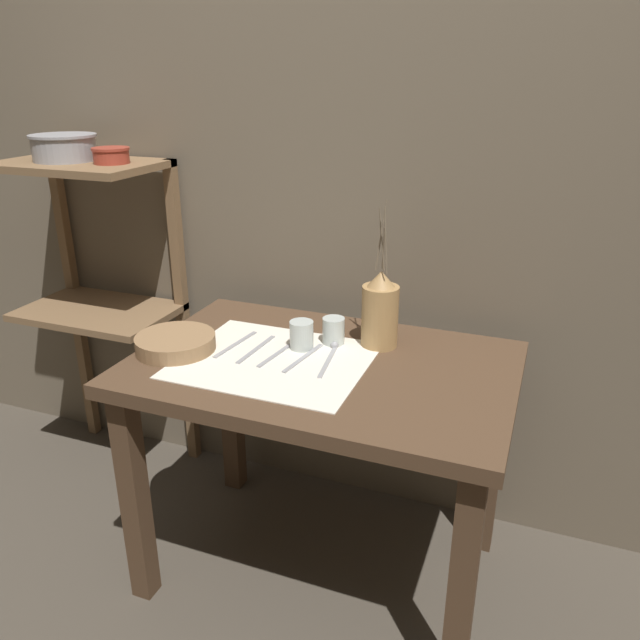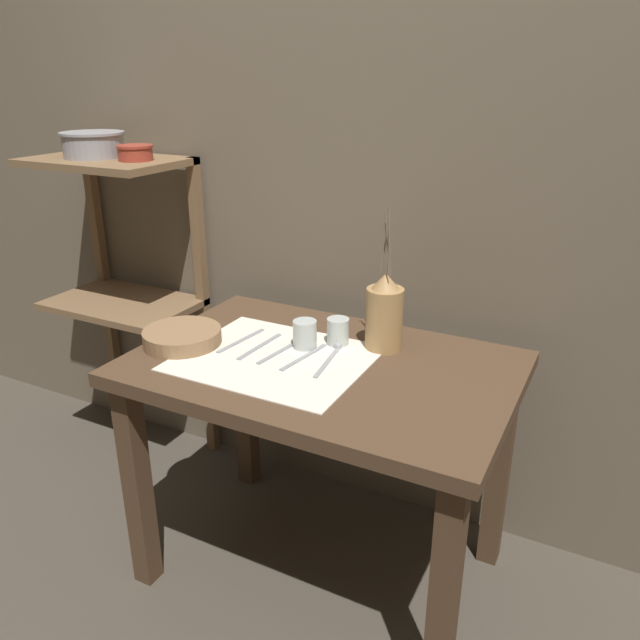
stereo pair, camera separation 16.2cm
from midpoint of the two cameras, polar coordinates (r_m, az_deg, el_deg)
The scene contains 16 objects.
ground_plane at distance 2.07m, azimuth -2.24°, elevation -21.64°, with size 12.00×12.00×0.00m, color #473F35.
stone_wall_back at distance 1.93m, azimuth 2.63°, elevation 15.16°, with size 7.00×0.06×2.40m.
wooden_table at distance 1.72m, azimuth -2.52°, elevation -7.23°, with size 1.01×0.67×0.70m.
wooden_shelf_unit at distance 2.33m, azimuth -21.43°, elevation 4.98°, with size 0.53×0.34×1.15m.
linen_cloth at distance 1.69m, azimuth -6.98°, elevation -3.72°, with size 0.50×0.42×0.00m.
pitcher_with_flowers at distance 1.73m, azimuth 2.84°, elevation 0.72°, with size 0.10×0.10×0.41m.
wooden_bowl at distance 1.79m, azimuth -15.63°, elevation -2.10°, with size 0.22×0.22×0.04m.
glass_tumbler_near at distance 1.73m, azimuth -4.38°, elevation -1.42°, with size 0.07×0.07×0.08m.
glass_tumbler_far at distance 1.76m, azimuth -1.39°, elevation -1.03°, with size 0.06×0.06×0.08m.
fork_outer at distance 1.79m, azimuth -10.32°, elevation -2.25°, with size 0.04×0.20×0.00m.
fork_inner at distance 1.74m, azimuth -8.57°, elevation -2.76°, with size 0.02×0.20×0.00m.
spoon_outer at distance 1.76m, azimuth -5.40°, elevation -2.29°, with size 0.04×0.21×0.02m.
knife_center at distance 1.68m, azimuth -4.31°, elevation -3.54°, with size 0.04×0.20×0.00m.
spoon_inner at distance 1.71m, azimuth -1.56°, elevation -2.99°, with size 0.04×0.21×0.02m.
metal_pot_large at distance 2.26m, azimuth -24.36°, elevation 14.25°, with size 0.21×0.21×0.08m.
metal_pot_small at distance 2.14m, azimuth -20.72°, elevation 13.96°, with size 0.12×0.12×0.05m.
Camera 1 is at (0.54, -1.40, 1.43)m, focal length 35.00 mm.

